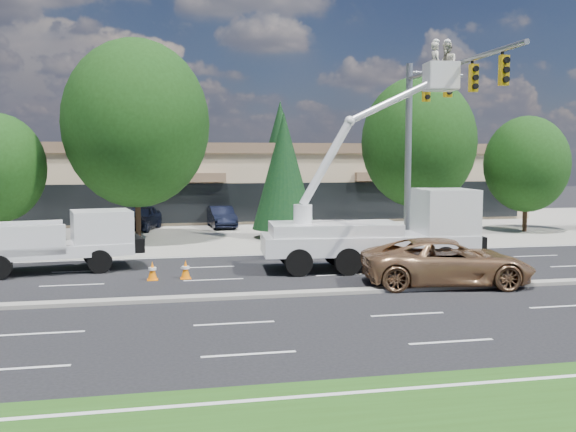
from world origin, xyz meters
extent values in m
plane|color=black|center=(0.00, 0.00, 0.00)|extent=(140.00, 140.00, 0.00)
cube|color=gray|center=(0.00, 20.00, 0.01)|extent=(140.00, 22.00, 0.01)
cube|color=gray|center=(0.00, 0.00, 0.06)|extent=(120.00, 0.55, 0.12)
cube|color=tan|center=(0.00, 30.00, 2.50)|extent=(50.00, 15.00, 5.00)
cube|color=brown|center=(0.00, 30.00, 5.15)|extent=(50.40, 15.40, 0.70)
cube|color=black|center=(0.00, 22.45, 1.50)|extent=(48.00, 0.12, 2.60)
cylinder|color=#332114|center=(-3.00, 15.00, 1.75)|extent=(0.28, 0.28, 3.49)
ellipsoid|color=black|center=(-3.00, 15.00, 6.30)|extent=(7.76, 7.76, 8.92)
cylinder|color=#332114|center=(5.00, 15.00, 0.40)|extent=(0.26, 0.26, 0.80)
cone|color=black|center=(5.00, 15.00, 3.77)|extent=(3.57, 3.57, 6.52)
cylinder|color=#332114|center=(13.00, 15.00, 1.49)|extent=(0.28, 0.28, 2.99)
ellipsoid|color=black|center=(13.00, 15.00, 5.39)|extent=(6.64, 6.64, 7.63)
cylinder|color=#332114|center=(20.00, 15.00, 1.14)|extent=(0.28, 0.28, 2.28)
ellipsoid|color=black|center=(20.00, 15.00, 4.11)|extent=(5.06, 5.06, 5.82)
cylinder|color=#332114|center=(-4.00, 42.00, 0.40)|extent=(0.26, 0.26, 0.80)
cone|color=black|center=(-4.00, 42.00, 5.69)|extent=(5.38, 5.38, 9.83)
cylinder|color=#332114|center=(10.00, 42.00, 0.40)|extent=(0.26, 0.26, 0.80)
cone|color=black|center=(10.00, 42.00, 5.39)|extent=(5.10, 5.10, 9.32)
cylinder|color=#332114|center=(22.00, 42.00, 0.40)|extent=(0.26, 0.26, 0.80)
cone|color=black|center=(22.00, 42.00, 5.24)|extent=(4.95, 4.95, 9.04)
cylinder|color=gray|center=(10.00, 9.20, 4.50)|extent=(0.32, 0.32, 9.00)
cylinder|color=gray|center=(10.00, 4.20, 8.30)|extent=(0.20, 10.00, 0.20)
cylinder|color=gray|center=(11.30, 9.20, 8.60)|extent=(2.60, 0.12, 0.12)
cube|color=gold|center=(10.00, 7.20, 7.55)|extent=(0.32, 0.22, 1.05)
cube|color=gold|center=(10.00, 5.00, 7.55)|extent=(0.32, 0.22, 1.05)
cube|color=gold|center=(10.00, 2.80, 7.55)|extent=(0.32, 0.22, 1.05)
cube|color=gold|center=(10.00, 0.60, 7.55)|extent=(0.32, 0.22, 1.05)
cube|color=silver|center=(-6.14, 6.20, 0.88)|extent=(6.51, 3.39, 0.46)
cube|color=silver|center=(-4.22, 6.57, 1.60)|extent=(2.65, 2.61, 1.55)
cube|color=black|center=(-3.56, 6.69, 1.81)|extent=(0.45, 1.94, 1.03)
cube|color=silver|center=(-7.54, 6.93, 1.39)|extent=(3.51, 0.96, 1.14)
cube|color=silver|center=(-7.18, 5.00, 1.39)|extent=(3.51, 0.96, 1.14)
cube|color=silver|center=(6.30, 4.20, 1.06)|extent=(8.68, 3.26, 0.74)
cube|color=silver|center=(9.47, 3.93, 2.18)|extent=(2.33, 2.67, 2.12)
cube|color=black|center=(10.27, 3.86, 2.33)|extent=(0.27, 2.12, 1.27)
cube|color=silver|center=(4.93, 4.32, 1.64)|extent=(5.28, 2.87, 0.53)
cylinder|color=silver|center=(3.66, 4.43, 2.23)|extent=(0.74, 0.74, 0.85)
cube|color=silver|center=(9.19, 3.95, 7.74)|extent=(1.24, 1.05, 1.15)
imported|color=beige|center=(8.96, 3.97, 8.17)|extent=(0.49, 0.70, 1.83)
imported|color=beige|center=(9.43, 3.93, 8.17)|extent=(0.77, 0.95, 1.83)
ellipsoid|color=white|center=(8.96, 3.97, 9.10)|extent=(0.28, 0.28, 0.19)
ellipsoid|color=white|center=(9.43, 3.93, 9.10)|extent=(0.28, 0.28, 0.19)
cube|color=orange|center=(-2.21, 3.65, 0.01)|extent=(0.40, 0.40, 0.03)
cone|color=orange|center=(-2.21, 3.65, 0.35)|extent=(0.36, 0.36, 0.70)
cylinder|color=white|center=(-2.21, 3.65, 0.42)|extent=(0.29, 0.29, 0.10)
cube|color=orange|center=(-1.00, 3.67, 0.01)|extent=(0.40, 0.40, 0.03)
cone|color=orange|center=(-1.00, 3.67, 0.35)|extent=(0.36, 0.36, 0.70)
cylinder|color=white|center=(-1.00, 3.67, 0.42)|extent=(0.29, 0.29, 0.10)
imported|color=#9F744D|center=(8.02, 0.60, 0.83)|extent=(6.34, 3.66, 1.66)
imported|color=black|center=(-3.01, 20.55, 0.78)|extent=(2.93, 4.89, 1.56)
imported|color=black|center=(2.06, 21.00, 0.69)|extent=(1.73, 4.28, 1.38)
camera|label=1|loc=(-2.01, -20.22, 4.50)|focal=40.00mm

